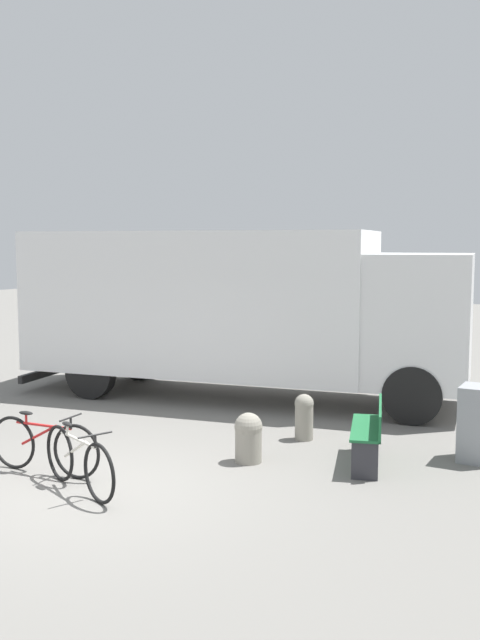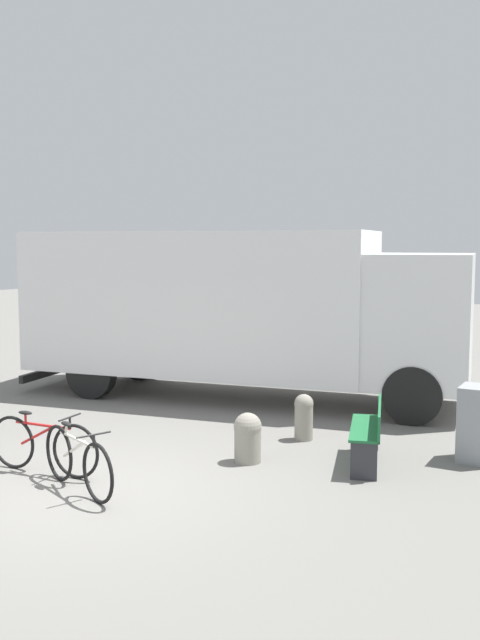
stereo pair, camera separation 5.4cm
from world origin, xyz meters
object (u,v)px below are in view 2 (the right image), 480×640
object	(u,v)px
bollard_near_bench	(248,436)
utility_box	(478,424)
bicycle_middle	(77,461)
bicycle_near	(43,445)
park_bench	(370,430)
delivery_truck	(235,306)
bollard_far_bench	(304,415)

from	to	relation	value
bollard_near_bench	utility_box	size ratio (longest dim) A/B	0.66
bicycle_middle	utility_box	bearing A→B (deg)	63.65
bicycle_middle	bollard_near_bench	distance (m)	2.40
bicycle_near	utility_box	distance (m)	5.92
bicycle_near	utility_box	world-z (taller)	utility_box
park_bench	utility_box	distance (m)	1.53
utility_box	bicycle_middle	bearing A→B (deg)	-138.11
delivery_truck	park_bench	world-z (taller)	delivery_truck
bicycle_near	bollard_near_bench	bearing A→B (deg)	34.59
park_bench	bollard_near_bench	distance (m)	1.68
park_bench	utility_box	xyz separation A→B (m)	(1.26, 0.87, 0.05)
park_bench	bollard_far_bench	xyz separation A→B (m)	(-1.30, 0.70, -0.09)
delivery_truck	utility_box	size ratio (longest dim) A/B	8.42
bicycle_middle	bollard_near_bench	xyz separation A→B (m)	(1.26, 2.04, -0.02)
bicycle_near	bollard_far_bench	world-z (taller)	bicycle_near
park_bench	bicycle_middle	world-z (taller)	park_bench
park_bench	bicycle_near	distance (m)	4.39
bollard_near_bench	bollard_far_bench	size ratio (longest dim) A/B	0.97
bollard_far_bench	bicycle_near	bearing A→B (deg)	-126.57
park_bench	bollard_near_bench	bearing A→B (deg)	97.57
park_bench	bollard_near_bench	size ratio (longest dim) A/B	2.17
bicycle_middle	bicycle_near	bearing A→B (deg)	-177.58
bollard_near_bench	bollard_far_bench	world-z (taller)	bollard_far_bench
bicycle_middle	delivery_truck	bearing A→B (deg)	121.40
utility_box	delivery_truck	bearing A→B (deg)	158.18
bicycle_middle	utility_box	xyz separation A→B (m)	(4.04, 3.63, 0.15)
delivery_truck	bicycle_middle	bearing A→B (deg)	-90.00
bicycle_middle	bollard_far_bench	size ratio (longest dim) A/B	2.31
park_bench	delivery_truck	bearing A→B (deg)	34.95
bicycle_middle	bollard_near_bench	bearing A→B (deg)	80.03
bicycle_middle	bollard_far_bench	bearing A→B (deg)	88.54
bicycle_near	park_bench	bearing A→B (deg)	29.17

